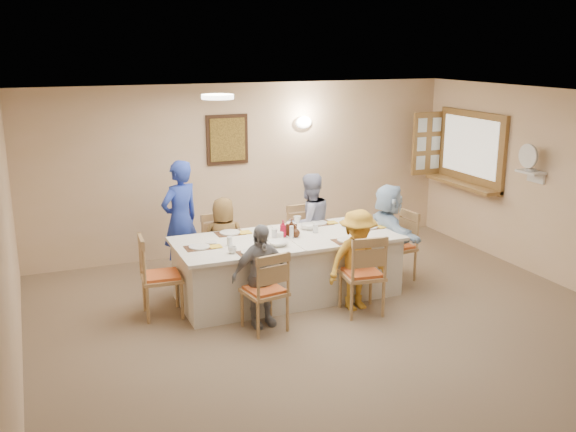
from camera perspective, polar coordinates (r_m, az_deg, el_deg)
name	(u,v)px	position (r m, az deg, el deg)	size (l,w,h in m)	color
ground	(356,342)	(6.90, 6.10, -11.10)	(7.00, 7.00, 0.00)	#7E6C53
room_walls	(361,202)	(6.39, 6.47, 1.22)	(7.00, 7.00, 7.00)	#D2B081
wall_picture	(227,139)	(9.39, -5.42, 6.79)	(0.62, 0.05, 0.72)	#331C12
wall_sconce	(304,122)	(9.75, 1.41, 8.34)	(0.26, 0.09, 0.18)	white
ceiling_light	(218,97)	(7.23, -6.28, 10.49)	(0.36, 0.36, 0.05)	white
serving_hatch	(471,149)	(10.11, 15.98, 5.72)	(0.06, 1.50, 1.15)	brown
hatch_sill	(462,184)	(10.13, 15.23, 2.76)	(0.30, 1.50, 0.05)	brown
shutter_door	(428,143)	(10.56, 12.32, 6.32)	(0.55, 0.04, 1.00)	brown
fan_shelf	(531,172)	(9.07, 20.77, 3.68)	(0.22, 0.36, 0.03)	white
desk_fan	(530,161)	(9.03, 20.72, 4.60)	(0.30, 0.30, 0.28)	#A5A5A8
dining_table	(287,267)	(7.92, -0.05, -4.53)	(2.74, 1.16, 0.76)	silver
chair_back_left	(222,249)	(8.43, -5.91, -2.92)	(0.43, 0.43, 0.89)	tan
chair_back_right	(306,239)	(8.82, 1.57, -2.02)	(0.43, 0.43, 0.90)	tan
chair_front_left	(264,290)	(6.99, -2.11, -6.56)	(0.44, 0.44, 0.92)	tan
chair_front_right	(362,273)	(7.45, 6.60, -5.04)	(0.47, 0.47, 0.97)	tan
chair_left_end	(162,276)	(7.47, -11.16, -5.21)	(0.46, 0.46, 0.97)	tan
chair_right_end	(396,246)	(8.57, 9.58, -2.64)	(0.44, 0.44, 0.92)	tan
diner_back_left	(224,242)	(8.28, -5.70, -2.29)	(0.61, 0.44, 1.16)	brown
diner_back_right	(309,224)	(8.65, 1.91, -0.69)	(0.74, 0.62, 1.38)	#8F92B1
diner_front_left	(260,276)	(7.05, -2.46, -5.31)	(0.71, 0.36, 1.16)	gray
diner_front_right	(357,260)	(7.51, 6.18, -3.93)	(0.82, 0.53, 1.20)	gold
diner_right_end	(388,233)	(8.45, 8.89, -1.51)	(0.52, 1.25, 1.30)	#B4D2F0
caregiver	(180,220)	(8.54, -9.54, -0.36)	(0.69, 0.60, 1.59)	#263FB4
placemat_fl	(252,253)	(7.22, -3.19, -3.29)	(0.33, 0.24, 0.01)	#472B19
plate_fl	(252,252)	(7.22, -3.19, -3.22)	(0.26, 0.26, 0.02)	white
napkin_fl	(269,252)	(7.23, -1.71, -3.19)	(0.13, 0.13, 0.01)	yellow
placemat_fr	(347,241)	(7.68, 5.29, -2.21)	(0.34, 0.25, 0.01)	#472B19
plate_fr	(347,240)	(7.68, 5.29, -2.14)	(0.24, 0.24, 0.02)	white
napkin_fr	(363,240)	(7.72, 6.65, -2.11)	(0.15, 0.15, 0.01)	yellow
placemat_bl	(230,233)	(7.98, -5.19, -1.54)	(0.35, 0.26, 0.01)	#472B19
plate_bl	(230,233)	(7.98, -5.19, -1.47)	(0.25, 0.25, 0.02)	white
napkin_bl	(245,232)	(7.99, -3.85, -1.45)	(0.15, 0.15, 0.01)	yellow
placemat_br	(318,223)	(8.40, 2.64, -0.66)	(0.37, 0.27, 0.01)	#472B19
plate_br	(318,223)	(8.40, 2.64, -0.59)	(0.25, 0.25, 0.02)	white
napkin_br	(332,222)	(8.43, 3.89, -0.57)	(0.14, 0.14, 0.01)	yellow
placemat_le	(199,248)	(7.47, -7.89, -2.79)	(0.33, 0.25, 0.01)	#472B19
plate_le	(199,247)	(7.47, -7.89, -2.72)	(0.24, 0.24, 0.02)	white
napkin_le	(216,246)	(7.46, -6.45, -2.70)	(0.14, 0.14, 0.01)	yellow
placemat_re	(368,227)	(8.27, 7.14, -1.01)	(0.34, 0.25, 0.01)	#472B19
plate_re	(368,227)	(8.27, 7.14, -0.94)	(0.24, 0.24, 0.01)	white
napkin_re	(382,226)	(8.32, 8.39, -0.92)	(0.14, 0.14, 0.01)	yellow
teacup_a	(232,250)	(7.22, -4.98, -3.02)	(0.13, 0.13, 0.08)	white
teacup_b	(297,220)	(8.41, 0.83, -0.32)	(0.12, 0.12, 0.09)	white
bowl_a	(278,243)	(7.47, -0.87, -2.44)	(0.24, 0.24, 0.06)	white
bowl_b	(308,227)	(8.14, 1.82, -0.95)	(0.26, 0.26, 0.06)	white
condiment_ketchup	(283,229)	(7.78, -0.46, -1.12)	(0.09, 0.09, 0.21)	#AE0E2C
condiment_brown	(291,227)	(7.82, 0.31, -1.01)	(0.13, 0.13, 0.22)	#402111
condiment_malt	(296,231)	(7.80, 0.68, -1.37)	(0.12, 0.12, 0.14)	#402111
drinking_glass	(274,233)	(7.78, -1.21, -1.53)	(0.07, 0.07, 0.10)	silver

